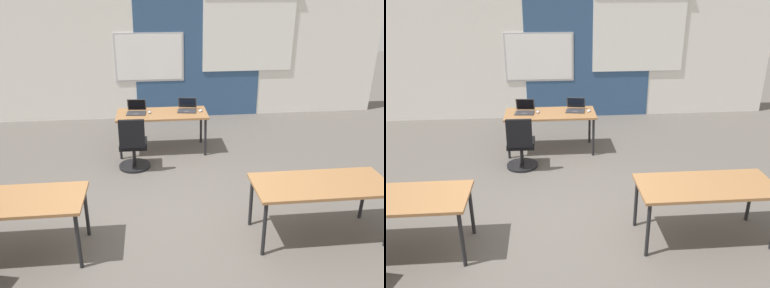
{
  "view_description": "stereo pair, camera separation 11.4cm",
  "coord_description": "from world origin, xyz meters",
  "views": [
    {
      "loc": [
        -0.18,
        -4.44,
        2.91
      ],
      "look_at": [
        0.34,
        0.42,
        0.85
      ],
      "focal_mm": 36.7,
      "sensor_mm": 36.0,
      "label": 1
    },
    {
      "loc": [
        -0.07,
        -4.45,
        2.91
      ],
      "look_at": [
        0.34,
        0.42,
        0.85
      ],
      "focal_mm": 36.7,
      "sensor_mm": 36.0,
      "label": 2
    }
  ],
  "objects": [
    {
      "name": "mouse_far_left",
      "position": [
        -0.22,
        2.22,
        0.74
      ],
      "size": [
        0.06,
        0.1,
        0.03
      ],
      "color": "#B2B2B7",
      "rests_on": "desk_far_center"
    },
    {
      "name": "desk_far_center",
      "position": [
        0.0,
        2.2,
        0.66
      ],
      "size": [
        1.6,
        0.7,
        0.72
      ],
      "color": "olive",
      "rests_on": "ground"
    },
    {
      "name": "back_wall_assembly",
      "position": [
        0.04,
        4.2,
        1.41
      ],
      "size": [
        10.0,
        0.27,
        2.8
      ],
      "color": "silver",
      "rests_on": "ground"
    },
    {
      "name": "chair_far_left",
      "position": [
        -0.5,
        1.48,
        0.38
      ],
      "size": [
        0.52,
        0.54,
        0.92
      ],
      "rotation": [
        0.0,
        0.0,
        3.13
      ],
      "color": "black",
      "rests_on": "ground"
    },
    {
      "name": "ground_plane",
      "position": [
        0.0,
        0.0,
        0.0
      ],
      "size": [
        24.0,
        24.0,
        0.0
      ],
      "color": "#56514C"
    },
    {
      "name": "laptop_far_right",
      "position": [
        0.46,
        2.29,
        0.77
      ],
      "size": [
        0.38,
        0.37,
        0.22
      ],
      "rotation": [
        0.0,
        0.0,
        -0.17
      ],
      "color": "#333338",
      "rests_on": "desk_far_center"
    },
    {
      "name": "desk_near_left",
      "position": [
        -1.75,
        -0.6,
        0.66
      ],
      "size": [
        1.6,
        0.7,
        0.72
      ],
      "color": "olive",
      "rests_on": "ground"
    },
    {
      "name": "desk_near_right",
      "position": [
        1.75,
        -0.6,
        0.66
      ],
      "size": [
        1.6,
        0.7,
        0.72
      ],
      "color": "olive",
      "rests_on": "ground"
    },
    {
      "name": "laptop_far_left",
      "position": [
        -0.45,
        2.25,
        0.77
      ],
      "size": [
        0.35,
        0.32,
        0.23
      ],
      "rotation": [
        0.0,
        0.0,
        -0.09
      ],
      "color": "#333338",
      "rests_on": "desk_far_center"
    },
    {
      "name": "mouse_far_right",
      "position": [
        0.69,
        2.21,
        0.74
      ],
      "size": [
        0.09,
        0.11,
        0.03
      ],
      "color": "silver",
      "rests_on": "desk_far_center"
    }
  ]
}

